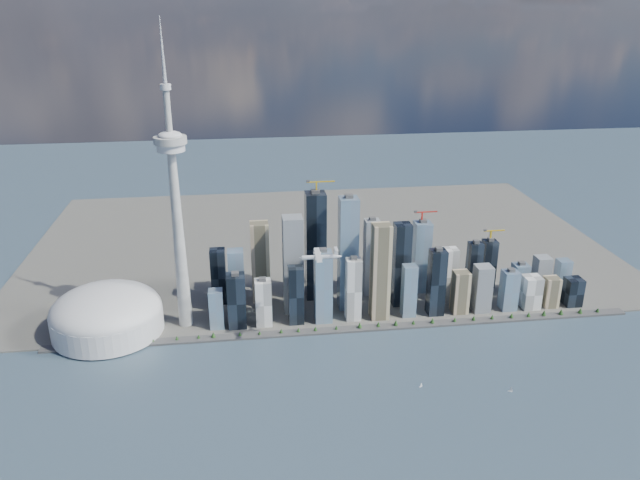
{
  "coord_description": "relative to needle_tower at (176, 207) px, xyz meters",
  "views": [
    {
      "loc": [
        -185.59,
        -757.03,
        578.15
      ],
      "look_at": [
        -50.86,
        260.0,
        179.95
      ],
      "focal_mm": 35.0,
      "sensor_mm": 36.0,
      "label": 1
    }
  ],
  "objects": [
    {
      "name": "sailboat_east",
      "position": [
        384.82,
        -253.88,
        -233.08
      ],
      "size": [
        6.04,
        3.61,
        8.59
      ],
      "rotation": [
        0.0,
        0.0,
        0.4
      ],
      "color": "silver",
      "rests_on": "ground"
    },
    {
      "name": "ground",
      "position": [
        300.0,
        -310.0,
        -235.84
      ],
      "size": [
        4000.0,
        4000.0,
        0.0
      ],
      "primitive_type": "plane",
      "color": "#2D4350",
      "rests_on": "ground"
    },
    {
      "name": "needle_tower",
      "position": [
        0.0,
        0.0,
        0.0
      ],
      "size": [
        56.0,
        56.0,
        550.5
      ],
      "color": "gray",
      "rests_on": "land"
    },
    {
      "name": "sailboat_west",
      "position": [
        521.16,
        -285.25,
        -232.45
      ],
      "size": [
        7.37,
        4.61,
        10.58
      ],
      "rotation": [
        0.0,
        0.0,
        -0.43
      ],
      "color": "silver",
      "rests_on": "ground"
    },
    {
      "name": "seawall",
      "position": [
        300.0,
        -60.0,
        -233.84
      ],
      "size": [
        1100.0,
        22.0,
        4.0
      ],
      "primitive_type": "cube",
      "color": "#383838",
      "rests_on": "ground"
    },
    {
      "name": "dome_stadium",
      "position": [
        -140.0,
        -10.0,
        -196.4
      ],
      "size": [
        200.0,
        200.0,
        86.0
      ],
      "color": "silver",
      "rests_on": "land"
    },
    {
      "name": "airplane",
      "position": [
        238.5,
        -132.88,
        -52.5
      ],
      "size": [
        70.4,
        62.19,
        17.19
      ],
      "rotation": [
        0.0,
        0.0,
        -0.04
      ],
      "color": "silver",
      "rests_on": "ground"
    },
    {
      "name": "shoreline_trees",
      "position": [
        300.0,
        -60.0,
        -227.06
      ],
      "size": [
        960.53,
        7.2,
        8.8
      ],
      "color": "#3F2D1E",
      "rests_on": "seawall"
    },
    {
      "name": "land",
      "position": [
        300.0,
        390.0,
        -234.34
      ],
      "size": [
        1400.0,
        900.0,
        3.0
      ],
      "primitive_type": "cube",
      "color": "#4C4C47",
      "rests_on": "ground"
    },
    {
      "name": "skyscraper_cluster",
      "position": [
        359.62,
        26.82,
        -158.79
      ],
      "size": [
        736.0,
        142.0,
        248.93
      ],
      "color": "black",
      "rests_on": "land"
    }
  ]
}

